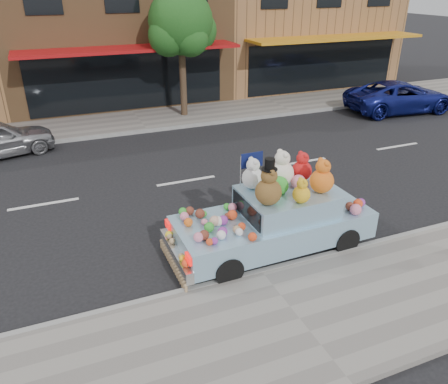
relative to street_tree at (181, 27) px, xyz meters
name	(u,v)px	position (x,y,z in m)	size (l,w,h in m)	color
ground	(186,181)	(-2.03, -6.55, -3.69)	(120.00, 120.00, 0.00)	black
near_sidewalk	(299,321)	(-2.03, -13.05, -3.63)	(60.00, 3.00, 0.12)	gray
far_sidewalk	(139,121)	(-2.03, -0.05, -3.63)	(60.00, 3.00, 0.12)	gray
near_kerb	(261,273)	(-2.03, -11.55, -3.63)	(60.00, 0.12, 0.13)	gray
far_kerb	(147,131)	(-2.03, -1.55, -3.63)	(60.00, 0.12, 0.13)	gray
storefront_mid	(109,20)	(-2.03, 5.42, -0.05)	(10.00, 9.80, 7.30)	olive
storefront_right	(287,15)	(7.97, 5.42, -0.05)	(10.00, 9.80, 7.30)	#8F623C
street_tree	(181,27)	(0.00, 0.00, 0.00)	(3.00, 2.70, 5.22)	#38281C
car_blue	(400,97)	(9.28, -2.87, -3.01)	(2.26, 4.91, 1.36)	navy
art_car	(275,216)	(-1.31, -10.73, -2.89)	(4.51, 1.83, 2.33)	black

